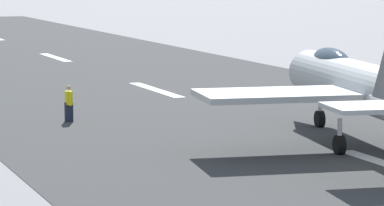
% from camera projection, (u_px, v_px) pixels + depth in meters
% --- Properties ---
extents(fighter_jet, '(17.89, 14.17, 5.66)m').
position_uv_depth(fighter_jet, '(361.00, 85.00, 42.72)').
color(fighter_jet, '#B2B7B8').
rests_on(fighter_jet, ground).
extents(crew_person, '(0.70, 0.36, 1.72)m').
position_uv_depth(crew_person, '(69.00, 104.00, 49.27)').
color(crew_person, '#1E2338').
rests_on(crew_person, ground).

